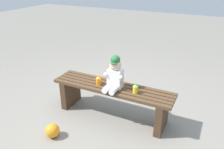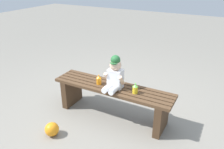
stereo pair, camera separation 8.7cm
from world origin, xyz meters
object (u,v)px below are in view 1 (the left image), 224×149
Objects in this scene: sippy_cup_left at (98,80)px; child_figure at (115,74)px; park_bench at (112,96)px; toy_ball at (52,131)px; sippy_cup_right at (135,88)px.

child_figure is at bearing 0.65° from sippy_cup_left.
toy_ball is (-0.41, -0.66, -0.20)m from park_bench.
toy_ball is (-0.45, -0.63, -0.52)m from child_figure.
sippy_cup_left is (-0.17, -0.03, 0.20)m from park_bench.
sippy_cup_right reaches higher than park_bench.
sippy_cup_left is at bearing 69.40° from toy_ball.
child_figure reaches higher than park_bench.
sippy_cup_left is 0.78m from toy_ball.
park_bench is 0.37m from sippy_cup_right.
child_figure is 0.25m from sippy_cup_left.
sippy_cup_right reaches higher than toy_ball.
sippy_cup_left is 1.00× the size of sippy_cup_right.
sippy_cup_right is 0.79× the size of toy_ball.
sippy_cup_right is (0.48, 0.00, 0.00)m from sippy_cup_left.
park_bench reaches higher than toy_ball.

